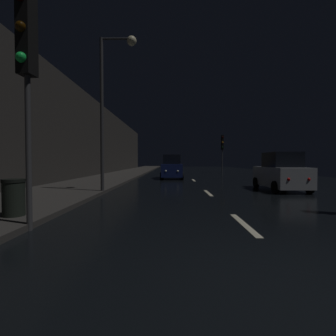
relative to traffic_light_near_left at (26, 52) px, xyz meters
name	(u,v)px	position (x,y,z in m)	size (l,w,h in m)	color
ground	(188,175)	(4.88, 22.12, -3.88)	(26.56, 84.00, 0.02)	black
sidewalk_left	(123,174)	(-2.20, 22.12, -3.80)	(4.40, 84.00, 0.15)	#33302D
building_facade_left	(89,137)	(-4.80, 18.62, -0.08)	(0.80, 63.00, 7.60)	#2D2B28
lane_centerline	(206,191)	(4.88, 7.23, -3.87)	(0.16, 16.10, 0.01)	beige
traffic_light_near_left	(26,52)	(0.00, 0.00, 0.00)	(0.34, 0.47, 5.29)	#38383A
traffic_light_far_right	(222,145)	(9.67, 27.00, -0.32)	(0.31, 0.46, 4.89)	#38383A
streetlamp_overhead	(112,90)	(0.36, 6.19, 0.93)	(1.70, 0.44, 7.26)	#2D2D30
trash_bin_curbside	(14,197)	(-0.84, 0.80, -3.26)	(0.55, 0.55, 0.93)	black
car_approaching_headlights	(172,168)	(3.15, 16.43, -2.92)	(1.91, 4.13, 2.08)	#141E51
car_parked_right_near	(281,173)	(8.87, 7.82, -2.97)	(1.82, 3.95, 1.99)	#A5A8AD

